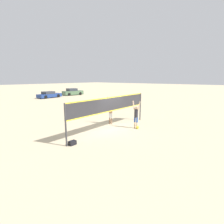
% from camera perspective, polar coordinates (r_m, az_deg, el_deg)
% --- Properties ---
extents(ground_plane, '(200.00, 200.00, 0.00)m').
position_cam_1_polar(ground_plane, '(13.13, 0.00, -5.85)').
color(ground_plane, beige).
extents(volleyball_net, '(8.27, 0.10, 2.48)m').
position_cam_1_polar(volleyball_net, '(12.72, 0.00, 2.00)').
color(volleyball_net, '#38383D').
rests_on(volleyball_net, ground_plane).
extents(player_spiker, '(0.28, 0.70, 2.11)m').
position_cam_1_polar(player_spiker, '(13.43, 7.87, -0.68)').
color(player_spiker, beige).
rests_on(player_spiker, ground_plane).
extents(player_blocker, '(0.28, 0.72, 2.27)m').
position_cam_1_polar(player_blocker, '(14.54, -0.48, 0.71)').
color(player_blocker, tan).
rests_on(player_blocker, ground_plane).
extents(volleyball, '(0.24, 0.24, 0.24)m').
position_cam_1_polar(volleyball, '(13.50, 8.31, -4.97)').
color(volleyball, yellow).
rests_on(volleyball, ground_plane).
extents(gear_bag, '(0.43, 0.28, 0.25)m').
position_cam_1_polar(gear_bag, '(10.52, -12.83, -9.80)').
color(gear_bag, black).
rests_on(gear_bag, ground_plane).
extents(parked_car_near, '(4.74, 2.11, 1.26)m').
position_cam_1_polar(parked_car_near, '(36.22, -19.82, 5.29)').
color(parked_car_near, navy).
rests_on(parked_car_near, ground_plane).
extents(parked_car_mid, '(4.71, 2.51, 1.52)m').
position_cam_1_polar(parked_car_mid, '(40.38, -12.72, 6.36)').
color(parked_car_mid, '#4C6B4C').
rests_on(parked_car_mid, ground_plane).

